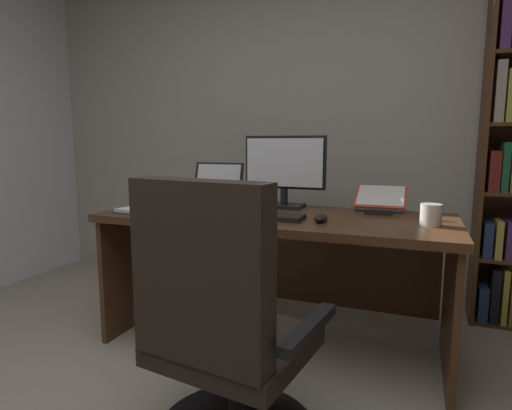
{
  "coord_description": "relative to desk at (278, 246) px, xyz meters",
  "views": [
    {
      "loc": [
        0.73,
        -0.67,
        1.1
      ],
      "look_at": [
        -0.06,
        1.34,
        0.78
      ],
      "focal_mm": 29.39,
      "sensor_mm": 36.0,
      "label": 1
    }
  ],
  "objects": [
    {
      "name": "computer_mouse",
      "position": [
        0.28,
        -0.22,
        0.21
      ],
      "size": [
        0.06,
        0.1,
        0.04
      ],
      "primitive_type": "ellipsoid",
      "color": "black",
      "rests_on": "desk"
    },
    {
      "name": "reading_stand_with_book",
      "position": [
        0.52,
        0.22,
        0.26
      ],
      "size": [
        0.27,
        0.26,
        0.13
      ],
      "color": "black",
      "rests_on": "desk"
    },
    {
      "name": "wall_back",
      "position": [
        -0.02,
        0.92,
        0.77
      ],
      "size": [
        5.07,
        0.12,
        2.61
      ],
      "primitive_type": "cube",
      "color": "#B2ADA3",
      "rests_on": "ground"
    },
    {
      "name": "laptop",
      "position": [
        -0.5,
        0.17,
        0.25
      ],
      "size": [
        0.34,
        0.31,
        0.25
      ],
      "color": "black",
      "rests_on": "desk"
    },
    {
      "name": "monitor",
      "position": [
        -0.02,
        0.16,
        0.4
      ],
      "size": [
        0.48,
        0.16,
        0.41
      ],
      "color": "black",
      "rests_on": "desk"
    },
    {
      "name": "pen",
      "position": [
        -0.27,
        -0.07,
        0.21
      ],
      "size": [
        0.14,
        0.01,
        0.01
      ],
      "primitive_type": "cylinder",
      "rotation": [
        0.0,
        1.57,
        0.02
      ],
      "color": "maroon",
      "rests_on": "notepad"
    },
    {
      "name": "keyboard",
      "position": [
        -0.02,
        -0.22,
        0.2
      ],
      "size": [
        0.42,
        0.15,
        0.02
      ],
      "primitive_type": "cube",
      "color": "black",
      "rests_on": "desk"
    },
    {
      "name": "coffee_mug",
      "position": [
        0.76,
        -0.12,
        0.24
      ],
      "size": [
        0.09,
        0.09,
        0.1
      ],
      "primitive_type": "cylinder",
      "color": "silver",
      "rests_on": "desk"
    },
    {
      "name": "desk",
      "position": [
        0.0,
        0.0,
        0.0
      ],
      "size": [
        1.82,
        0.73,
        0.73
      ],
      "color": "#4C2D19",
      "rests_on": "ground"
    },
    {
      "name": "open_binder",
      "position": [
        -0.59,
        -0.27,
        0.2
      ],
      "size": [
        0.45,
        0.32,
        0.02
      ],
      "rotation": [
        0.0,
        0.0,
        -0.15
      ],
      "color": "navy",
      "rests_on": "desk"
    },
    {
      "name": "notepad",
      "position": [
        -0.29,
        -0.07,
        0.2
      ],
      "size": [
        0.19,
        0.23,
        0.01
      ],
      "primitive_type": "cube",
      "rotation": [
        0.0,
        0.0,
        0.19
      ],
      "color": "white",
      "rests_on": "desk"
    },
    {
      "name": "office_chair",
      "position": [
        0.11,
        -0.94,
        -0.12
      ],
      "size": [
        0.66,
        0.6,
        0.99
      ],
      "rotation": [
        0.0,
        0.0,
        -0.14
      ],
      "color": "black",
      "rests_on": "ground"
    }
  ]
}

